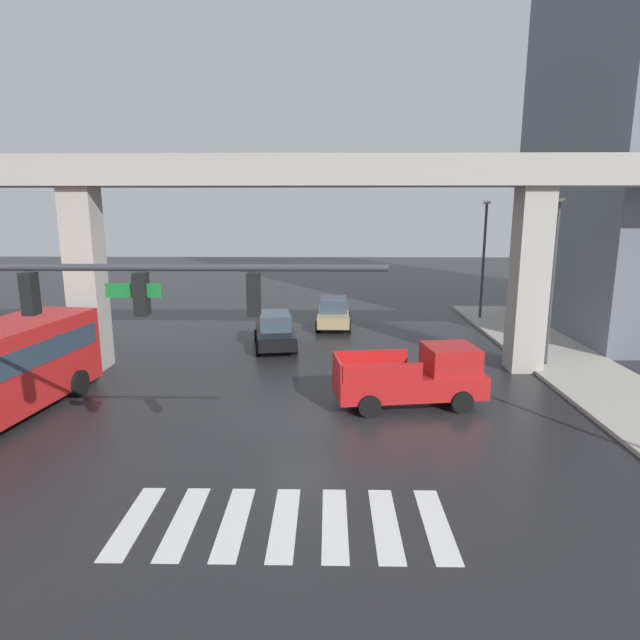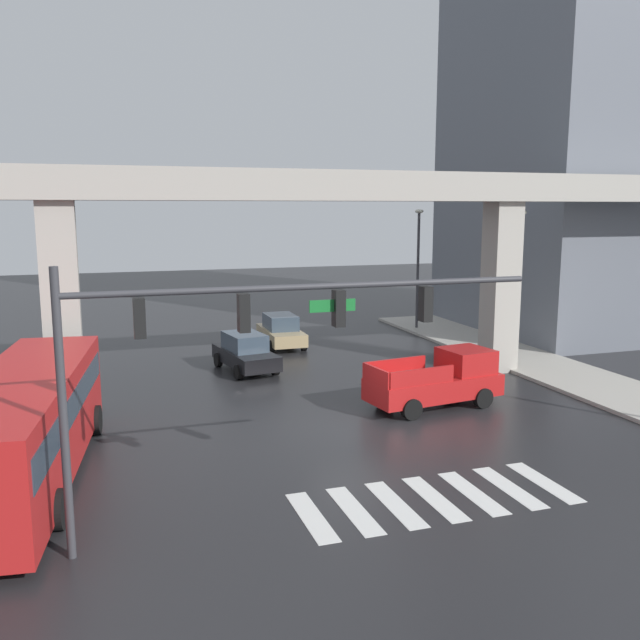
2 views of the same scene
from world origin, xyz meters
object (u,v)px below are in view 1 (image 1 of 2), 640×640
Objects in this scene: sedan_black at (275,331)px; traffic_signal_mast at (26,315)px; pickup_truck at (417,377)px; street_lamp_far_north at (484,246)px; street_lamp_mid_block at (554,262)px; sedan_tan at (333,313)px.

sedan_black is 0.42× the size of traffic_signal_mast.
pickup_truck is 0.73× the size of street_lamp_far_north.
pickup_truck is 16.38m from street_lamp_far_north.
traffic_signal_mast is 19.52m from street_lamp_mid_block.
street_lamp_mid_block reaches higher than sedan_black.
traffic_signal_mast is (-6.25, -19.92, 3.81)m from sedan_tan.
sedan_black is at bearing 165.21° from street_lamp_mid_block.
street_lamp_far_north reaches higher than traffic_signal_mast.
pickup_truck is 1.23× the size of sedan_tan.
sedan_tan is 21.22m from traffic_signal_mast.
sedan_tan is 12.59m from street_lamp_mid_block.
street_lamp_far_north is (6.28, 14.70, 3.57)m from pickup_truck.
traffic_signal_mast reaches higher than pickup_truck.
street_lamp_far_north is at bearing 66.85° from pickup_truck.
sedan_black is 12.98m from street_lamp_mid_block.
sedan_black is at bearing -149.97° from street_lamp_far_north.
pickup_truck is 12.76m from sedan_tan.
sedan_black is (-5.75, 7.75, -0.14)m from pickup_truck.
street_lamp_far_north is at bearing 30.03° from sedan_black.
sedan_black is at bearing 126.57° from pickup_truck.
pickup_truck is at bearing -77.22° from sedan_tan.
pickup_truck is at bearing -113.15° from street_lamp_far_north.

